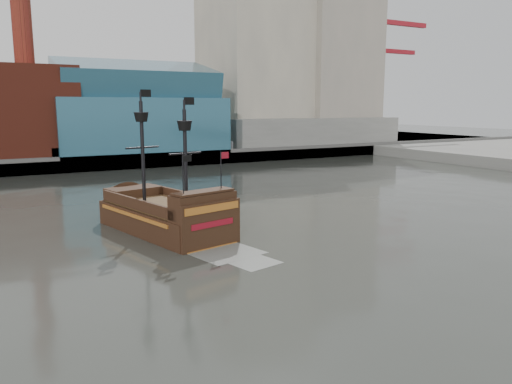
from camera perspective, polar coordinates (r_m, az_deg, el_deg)
ground at (r=28.72m, az=6.95°, el=-11.89°), size 400.00×400.00×0.00m
promenade_far at (r=115.02m, az=-21.00°, el=4.38°), size 220.00×60.00×2.00m
seawall at (r=86.00m, az=-18.21°, el=3.12°), size 220.00×1.00×2.60m
skyline at (r=109.05m, az=-18.39°, el=16.69°), size 149.00×45.00×62.00m
crane_a at (r=140.38m, az=13.77°, el=13.02°), size 22.50×4.00×32.25m
crane_b at (r=154.06m, az=13.84°, el=11.38°), size 19.10×4.00×26.25m
pirate_ship at (r=42.96m, az=-10.25°, el=-3.02°), size 8.79×17.83×12.82m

